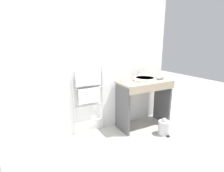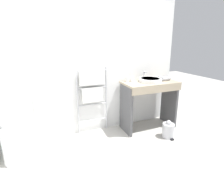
# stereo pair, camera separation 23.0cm
# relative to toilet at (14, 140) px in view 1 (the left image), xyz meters

# --- Properties ---
(wall_back) EXTENTS (3.15, 0.12, 2.59)m
(wall_back) POSITION_rel_toilet_xyz_m (1.18, 0.41, 0.96)
(wall_back) COLOR white
(wall_back) RESTS_ON ground_plane
(toilet) EXTENTS (0.40, 0.53, 0.79)m
(toilet) POSITION_rel_toilet_xyz_m (0.00, 0.00, 0.00)
(toilet) COLOR white
(toilet) RESTS_ON ground_plane
(towel_radiator) EXTENTS (0.53, 0.06, 1.14)m
(towel_radiator) POSITION_rel_toilet_xyz_m (1.14, 0.30, 0.45)
(towel_radiator) COLOR silver
(towel_radiator) RESTS_ON ground_plane
(vanity_counter) EXTENTS (0.96, 0.51, 0.87)m
(vanity_counter) POSITION_rel_toilet_xyz_m (2.12, 0.07, 0.26)
(vanity_counter) COLOR gray
(vanity_counter) RESTS_ON ground_plane
(sink_basin) EXTENTS (0.40, 0.40, 0.06)m
(sink_basin) POSITION_rel_toilet_xyz_m (2.13, 0.09, 0.57)
(sink_basin) COLOR white
(sink_basin) RESTS_ON vanity_counter
(faucet) EXTENTS (0.02, 0.10, 0.15)m
(faucet) POSITION_rel_toilet_xyz_m (2.13, 0.29, 0.63)
(faucet) COLOR silver
(faucet) RESTS_ON vanity_counter
(cup_near_wall) EXTENTS (0.06, 0.06, 0.10)m
(cup_near_wall) POSITION_rel_toilet_xyz_m (1.75, 0.23, 0.59)
(cup_near_wall) COLOR white
(cup_near_wall) RESTS_ON vanity_counter
(cup_near_edge) EXTENTS (0.06, 0.06, 0.10)m
(cup_near_edge) POSITION_rel_toilet_xyz_m (1.83, 0.19, 0.59)
(cup_near_edge) COLOR white
(cup_near_edge) RESTS_ON vanity_counter
(hair_dryer) EXTENTS (0.21, 0.18, 0.07)m
(hair_dryer) POSITION_rel_toilet_xyz_m (2.44, 0.06, 0.57)
(hair_dryer) COLOR #B7B7BC
(hair_dryer) RESTS_ON vanity_counter
(trash_bin) EXTENTS (0.19, 0.23, 0.30)m
(trash_bin) POSITION_rel_toilet_xyz_m (2.24, -0.35, -0.20)
(trash_bin) COLOR #B7B7BC
(trash_bin) RESTS_ON ground_plane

